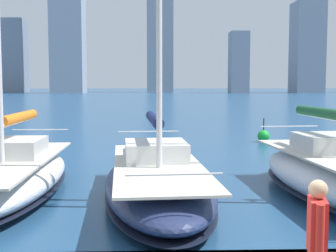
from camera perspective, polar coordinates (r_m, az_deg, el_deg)
The scene contains 6 objects.
city_skyline at distance 167.07m, azimuth -2.07°, elevation 10.16°, with size 169.68×22.02×52.15m.
sailboat_forest at distance 14.75m, azimuth 19.64°, elevation -5.47°, with size 3.60×8.61×13.26m.
sailboat_navy at distance 13.57m, azimuth -1.32°, elevation -6.58°, with size 3.64×9.32×9.78m.
sailboat_orange at distance 14.92m, azimuth -18.71°, elevation -5.74°, with size 2.92×9.06×10.01m.
person_red_shirt at distance 5.95m, azimuth 17.69°, elevation -12.64°, with size 0.29×0.61×1.70m.
channel_buoy at distance 27.77m, azimuth 11.57°, elevation -1.20°, with size 0.70×0.70×1.40m.
Camera 1 is at (0.64, 6.27, 3.42)m, focal length 50.00 mm.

